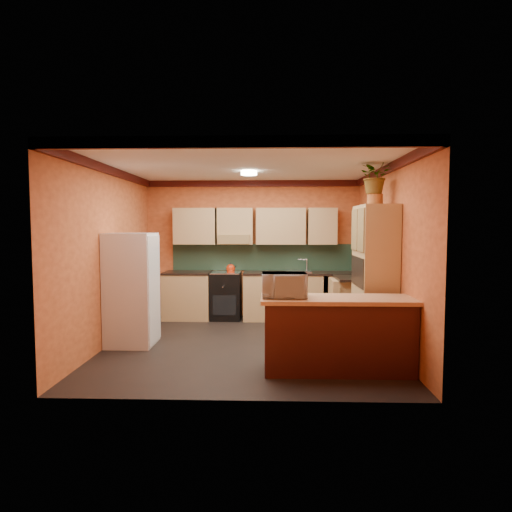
{
  "coord_description": "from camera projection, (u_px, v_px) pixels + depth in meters",
  "views": [
    {
      "loc": [
        0.34,
        -6.4,
        1.8
      ],
      "look_at": [
        0.12,
        0.45,
        1.32
      ],
      "focal_mm": 30.0,
      "sensor_mm": 36.0,
      "label": 1
    }
  ],
  "objects": [
    {
      "name": "room_shell",
      "position": [
        249.0,
        208.0,
        6.65
      ],
      "size": [
        4.24,
        4.24,
        2.72
      ],
      "color": "black",
      "rests_on": "ground"
    },
    {
      "name": "base_cabinets_back",
      "position": [
        258.0,
        297.0,
        8.27
      ],
      "size": [
        3.65,
        0.6,
        0.88
      ],
      "primitive_type": "cube",
      "color": "tan",
      "rests_on": "ground"
    },
    {
      "name": "countertop_back",
      "position": [
        258.0,
        273.0,
        8.24
      ],
      "size": [
        3.65,
        0.62,
        0.04
      ],
      "primitive_type": "cube",
      "color": "black",
      "rests_on": "base_cabinets_back"
    },
    {
      "name": "stove",
      "position": [
        226.0,
        296.0,
        8.29
      ],
      "size": [
        0.58,
        0.58,
        0.91
      ],
      "primitive_type": "cube",
      "color": "black",
      "rests_on": "ground"
    },
    {
      "name": "kettle",
      "position": [
        231.0,
        268.0,
        8.2
      ],
      "size": [
        0.2,
        0.2,
        0.18
      ],
      "primitive_type": null,
      "rotation": [
        0.0,
        0.0,
        -0.22
      ],
      "color": "#AF280B",
      "rests_on": "stove"
    },
    {
      "name": "sink",
      "position": [
        298.0,
        271.0,
        8.22
      ],
      "size": [
        0.48,
        0.4,
        0.03
      ],
      "primitive_type": "cube",
      "color": "silver",
      "rests_on": "countertop_back"
    },
    {
      "name": "base_cabinets_right",
      "position": [
        353.0,
        304.0,
        7.44
      ],
      "size": [
        0.6,
        0.8,
        0.88
      ],
      "primitive_type": "cube",
      "color": "tan",
      "rests_on": "ground"
    },
    {
      "name": "countertop_right",
      "position": [
        354.0,
        278.0,
        7.41
      ],
      "size": [
        0.62,
        0.8,
        0.04
      ],
      "primitive_type": "cube",
      "color": "black",
      "rests_on": "base_cabinets_right"
    },
    {
      "name": "fridge",
      "position": [
        132.0,
        289.0,
        6.46
      ],
      "size": [
        0.68,
        0.66,
        1.7
      ],
      "primitive_type": "cube",
      "color": "silver",
      "rests_on": "ground"
    },
    {
      "name": "pantry",
      "position": [
        374.0,
        278.0,
        6.16
      ],
      "size": [
        0.48,
        0.9,
        2.1
      ],
      "primitive_type": "cube",
      "color": "tan",
      "rests_on": "ground"
    },
    {
      "name": "fern_pot",
      "position": [
        375.0,
        200.0,
        6.13
      ],
      "size": [
        0.22,
        0.22,
        0.16
      ],
      "primitive_type": "cylinder",
      "color": "#A55727",
      "rests_on": "pantry"
    },
    {
      "name": "fern",
      "position": [
        375.0,
        176.0,
        6.11
      ],
      "size": [
        0.53,
        0.48,
        0.52
      ],
      "primitive_type": "imported",
      "rotation": [
        0.0,
        0.0,
        0.18
      ],
      "color": "tan",
      "rests_on": "fern_pot"
    },
    {
      "name": "breakfast_bar",
      "position": [
        338.0,
        337.0,
        5.27
      ],
      "size": [
        1.8,
        0.55,
        0.88
      ],
      "primitive_type": "cube",
      "color": "#430F11",
      "rests_on": "ground"
    },
    {
      "name": "bar_top",
      "position": [
        338.0,
        299.0,
        5.24
      ],
      "size": [
        1.9,
        0.65,
        0.05
      ],
      "primitive_type": "cube",
      "color": "tan",
      "rests_on": "breakfast_bar"
    },
    {
      "name": "microwave",
      "position": [
        284.0,
        285.0,
        5.25
      ],
      "size": [
        0.55,
        0.38,
        0.3
      ],
      "primitive_type": "imported",
      "rotation": [
        0.0,
        0.0,
        0.03
      ],
      "color": "silver",
      "rests_on": "bar_top"
    }
  ]
}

